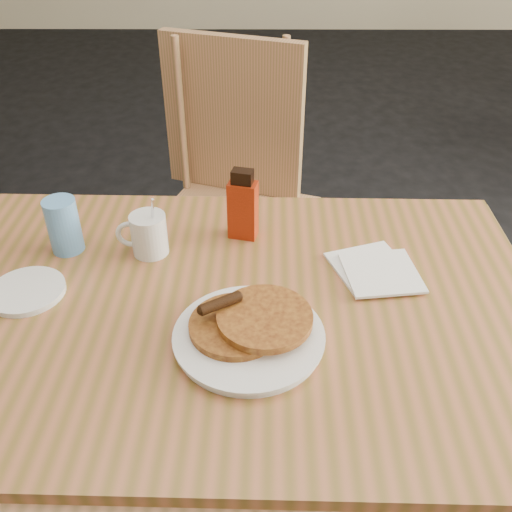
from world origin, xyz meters
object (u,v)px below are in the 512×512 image
at_px(coffee_mug, 148,234).
at_px(chair_main_far, 233,177).
at_px(main_table, 229,318).
at_px(blue_tumbler, 64,226).
at_px(pancake_plate, 249,331).
at_px(syrup_bottle, 243,207).

bearing_deg(coffee_mug, chair_main_far, 79.28).
height_order(main_table, blue_tumbler, blue_tumbler).
distance_m(chair_main_far, pancake_plate, 0.90).
bearing_deg(blue_tumbler, coffee_mug, -3.23).
height_order(chair_main_far, blue_tumbler, chair_main_far).
xyz_separation_m(chair_main_far, pancake_plate, (0.07, -0.88, 0.15)).
distance_m(main_table, pancake_plate, 0.13).
bearing_deg(chair_main_far, syrup_bottle, -65.66).
relative_size(pancake_plate, coffee_mug, 1.88).
xyz_separation_m(chair_main_far, coffee_mug, (-0.16, -0.61, 0.18)).
xyz_separation_m(main_table, syrup_bottle, (0.02, 0.24, 0.12)).
bearing_deg(pancake_plate, chair_main_far, 94.41).
bearing_deg(main_table, chair_main_far, 91.95).
bearing_deg(pancake_plate, coffee_mug, 129.28).
xyz_separation_m(main_table, coffee_mug, (-0.18, 0.17, 0.09)).
xyz_separation_m(main_table, blue_tumbler, (-0.37, 0.18, 0.10)).
height_order(syrup_bottle, blue_tumbler, syrup_bottle).
bearing_deg(coffee_mug, syrup_bottle, 21.69).
bearing_deg(coffee_mug, blue_tumbler, -179.60).
bearing_deg(pancake_plate, main_table, 112.12).
distance_m(chair_main_far, coffee_mug, 0.65).
xyz_separation_m(chair_main_far, syrup_bottle, (0.05, -0.54, 0.21)).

